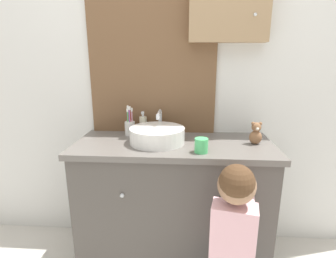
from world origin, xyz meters
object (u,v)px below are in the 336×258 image
(child_figure, at_px, (234,230))
(teddy_bear, at_px, (256,134))
(drinking_cup, at_px, (201,145))
(sink_basin, at_px, (157,135))
(soap_dispenser, at_px, (143,125))
(toothbrush_holder, at_px, (130,127))

(child_figure, xyz_separation_m, teddy_bear, (0.18, 0.43, 0.36))
(teddy_bear, height_order, drinking_cup, teddy_bear)
(sink_basin, relative_size, soap_dispenser, 2.52)
(soap_dispenser, relative_size, child_figure, 0.18)
(soap_dispenser, relative_size, teddy_bear, 1.12)
(sink_basin, height_order, soap_dispenser, sink_basin)
(soap_dispenser, distance_m, child_figure, 0.89)
(sink_basin, height_order, drinking_cup, sink_basin)
(soap_dispenser, height_order, teddy_bear, soap_dispenser)
(soap_dispenser, bearing_deg, teddy_bear, -14.93)
(soap_dispenser, xyz_separation_m, child_figure, (0.53, -0.62, -0.36))
(teddy_bear, bearing_deg, child_figure, -112.94)
(sink_basin, bearing_deg, drinking_cup, -31.83)
(teddy_bear, bearing_deg, sink_basin, -178.98)
(soap_dispenser, relative_size, drinking_cup, 1.91)
(soap_dispenser, distance_m, teddy_bear, 0.74)
(drinking_cup, bearing_deg, sink_basin, 148.17)
(toothbrush_holder, bearing_deg, drinking_cup, -34.19)
(drinking_cup, bearing_deg, soap_dispenser, 136.33)
(soap_dispenser, bearing_deg, drinking_cup, -43.67)
(sink_basin, distance_m, drinking_cup, 0.31)
(child_figure, distance_m, drinking_cup, 0.45)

